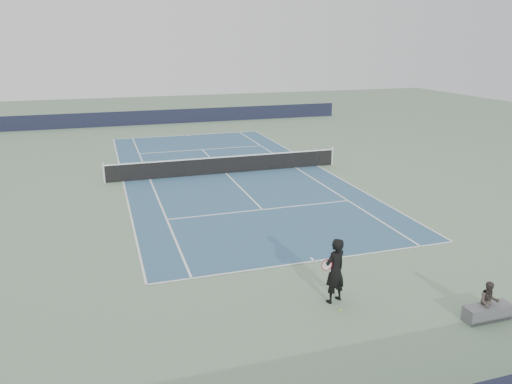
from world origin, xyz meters
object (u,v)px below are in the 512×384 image
object	(u,v)px
tennis_net	(226,164)
tennis_ball	(340,310)
spectator_bench	(488,307)
tennis_player	(335,271)

from	to	relation	value
tennis_net	tennis_ball	world-z (taller)	tennis_net
tennis_net	spectator_bench	bearing A→B (deg)	-80.20
tennis_net	tennis_ball	bearing A→B (deg)	-92.36
tennis_net	spectator_bench	xyz separation A→B (m)	(2.86, -16.53, -0.13)
tennis_net	tennis_player	world-z (taller)	tennis_player
tennis_player	tennis_ball	xyz separation A→B (m)	(-0.06, -0.56, -0.91)
tennis_net	tennis_ball	size ratio (longest dim) A/B	203.23
tennis_ball	spectator_bench	distance (m)	3.81
tennis_player	tennis_ball	world-z (taller)	tennis_player
spectator_bench	tennis_ball	bearing A→B (deg)	156.27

